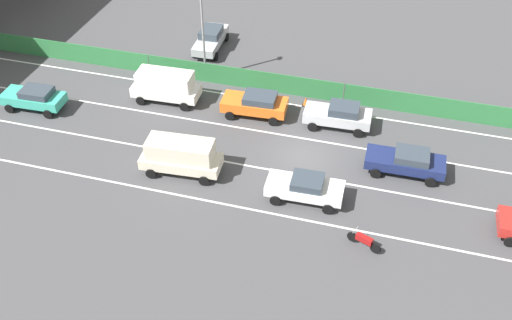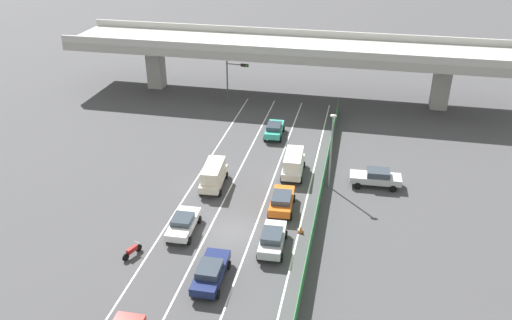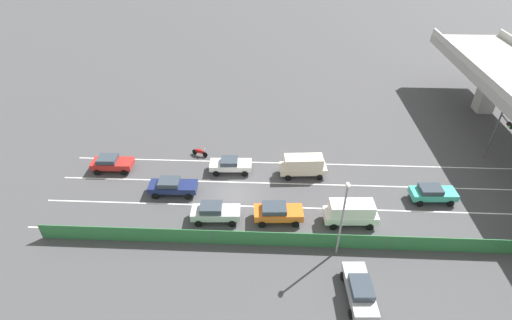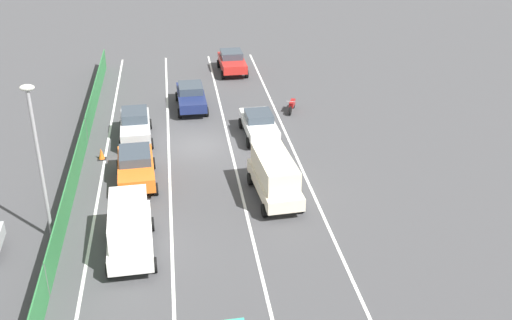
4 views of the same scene
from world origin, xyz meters
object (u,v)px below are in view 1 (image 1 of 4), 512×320
(car_taxi_teal, at_px, (34,97))
(car_van_cream, at_px, (181,155))
(car_sedan_silver, at_px, (339,115))
(traffic_cone, at_px, (306,101))
(car_van_white, at_px, (166,85))
(motorcycle, at_px, (364,241))
(parked_wagon_silver, at_px, (211,38))
(car_sedan_white, at_px, (305,187))
(car_sedan_navy, at_px, (406,161))
(street_lamp, at_px, (202,23))
(car_taxi_orange, at_px, (256,103))

(car_taxi_teal, height_order, car_van_cream, car_van_cream)
(car_sedan_silver, height_order, traffic_cone, car_sedan_silver)
(car_van_white, distance_m, motorcycle, 18.15)
(motorcycle, bearing_deg, parked_wagon_silver, 39.29)
(car_sedan_white, distance_m, traffic_cone, 9.46)
(car_sedan_white, height_order, traffic_cone, car_sedan_white)
(parked_wagon_silver, bearing_deg, traffic_cone, -122.97)
(car_taxi_teal, height_order, motorcycle, car_taxi_teal)
(car_van_white, height_order, car_sedan_silver, car_van_white)
(car_van_white, xyz_separation_m, traffic_cone, (2.04, -9.50, -0.95))
(car_sedan_silver, bearing_deg, traffic_cone, 54.24)
(car_taxi_teal, xyz_separation_m, car_sedan_white, (-3.84, -19.68, -0.05))
(car_van_cream, distance_m, traffic_cone, 10.64)
(car_sedan_navy, xyz_separation_m, parked_wagon_silver, (11.19, 16.16, 0.03))
(car_sedan_white, distance_m, street_lamp, 14.99)
(car_taxi_orange, height_order, motorcycle, car_taxi_orange)
(car_van_white, xyz_separation_m, car_sedan_silver, (0.19, -12.07, -0.33))
(street_lamp, bearing_deg, motorcycle, -135.04)
(car_van_white, distance_m, street_lamp, 5.01)
(car_sedan_navy, bearing_deg, parked_wagon_silver, 55.29)
(car_taxi_teal, distance_m, street_lamp, 12.57)
(car_van_white, xyz_separation_m, street_lamp, (3.57, -1.61, 3.13))
(car_van_cream, height_order, traffic_cone, car_van_cream)
(car_sedan_navy, bearing_deg, car_taxi_teal, 90.03)
(car_taxi_teal, distance_m, parked_wagon_silver, 14.27)
(car_van_white, bearing_deg, traffic_cone, -77.88)
(parked_wagon_silver, xyz_separation_m, street_lamp, (-4.27, -1.05, 3.48))
(car_sedan_silver, bearing_deg, car_sedan_navy, -127.34)
(car_van_white, xyz_separation_m, parked_wagon_silver, (7.84, -0.56, -0.35))
(motorcycle, xyz_separation_m, street_lamp, (13.55, 13.53, 3.93))
(traffic_cone, bearing_deg, car_sedan_white, -168.37)
(car_van_cream, relative_size, traffic_cone, 7.36)
(car_taxi_orange, bearing_deg, car_sedan_silver, -87.83)
(car_van_white, relative_size, motorcycle, 2.57)
(car_sedan_navy, relative_size, car_sedan_silver, 1.06)
(car_taxi_teal, relative_size, car_van_cream, 0.88)
(car_van_white, bearing_deg, motorcycle, -123.39)
(car_van_cream, xyz_separation_m, car_van_white, (6.89, 3.81, -0.00))
(car_sedan_silver, distance_m, street_lamp, 11.53)
(parked_wagon_silver, bearing_deg, street_lamp, -166.17)
(car_sedan_navy, height_order, street_lamp, street_lamp)
(car_taxi_orange, bearing_deg, car_sedan_white, -145.52)
(car_sedan_navy, xyz_separation_m, car_van_cream, (-3.54, 12.90, 0.38))
(car_taxi_teal, bearing_deg, car_van_white, -67.88)
(parked_wagon_silver, bearing_deg, car_sedan_white, -144.22)
(car_taxi_teal, height_order, car_sedan_silver, car_sedan_silver)
(car_sedan_white, xyz_separation_m, street_lamp, (10.78, 9.80, 3.54))
(car_sedan_silver, xyz_separation_m, traffic_cone, (1.85, 2.57, -0.62))
(car_sedan_navy, distance_m, car_van_cream, 13.38)
(car_sedan_navy, bearing_deg, car_van_cream, 105.36)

